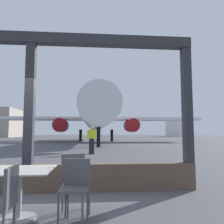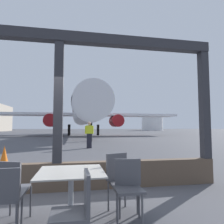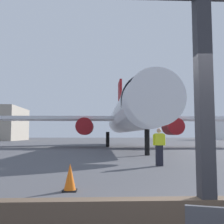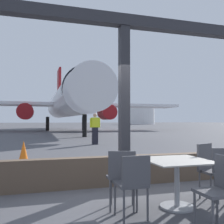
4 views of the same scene
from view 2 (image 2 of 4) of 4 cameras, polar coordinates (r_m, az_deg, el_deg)
The scene contains 12 objects.
ground_plane at distance 44.69m, azimuth -11.05°, elevation -5.97°, with size 220.00×220.00×0.00m, color #4C4C51.
window_frame at distance 4.68m, azimuth -14.98°, elevation -5.11°, with size 7.50×0.24×3.58m.
dining_table at distance 3.24m, azimuth -11.49°, elevation -20.26°, with size 0.96×0.96×0.73m.
cafe_chair_window_left at distance 3.46m, azimuth -26.50°, elevation -18.00°, with size 0.48×0.48×0.89m.
cafe_chair_window_right at distance 3.22m, azimuth 4.61°, elevation -19.43°, with size 0.45×0.45×0.89m.
cafe_chair_aisle_left at distance 3.57m, azimuth 2.19°, elevation -17.72°, with size 0.49×0.49×0.93m.
cafe_chair_aisle_right at distance 3.09m, azimuth -28.02°, elevation -19.77°, with size 0.41×0.41×0.87m.
cafe_chair_side_extra at distance 2.39m, azimuth -9.70°, elevation -24.76°, with size 0.40×0.40×0.90m.
airplane at distance 32.29m, azimuth -7.73°, elevation -0.18°, with size 30.62×31.73×10.56m.
ground_crew_worker at distance 13.58m, azimuth -6.43°, elevation -6.28°, with size 0.56×0.22×1.74m.
traffic_cone at distance 8.59m, azimuth -28.07°, elevation -10.80°, with size 0.36×0.36×0.70m.
fuel_storage_tank at distance 87.99m, azimuth 11.26°, elevation -3.24°, with size 8.90×8.90×5.70m, color white.
Camera 2 is at (0.36, -4.67, 1.38)m, focal length 32.50 mm.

